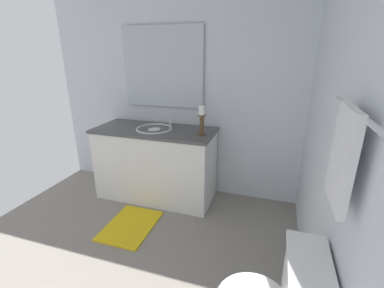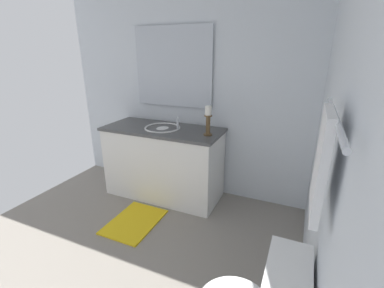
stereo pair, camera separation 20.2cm
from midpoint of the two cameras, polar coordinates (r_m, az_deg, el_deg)
name	(u,v)px [view 1 (the left image)]	position (r m, az deg, el deg)	size (l,w,h in m)	color
floor	(126,247)	(2.59, -16.30, -20.60)	(2.42, 2.95, 0.02)	gray
wall_back	(337,125)	(1.66, 25.89, 3.63)	(2.42, 0.04, 2.45)	silver
wall_left	(173,88)	(3.09, -5.93, 11.89)	(0.04, 2.95, 2.45)	silver
vanity_cabinet	(156,163)	(3.06, -9.68, -4.19)	(0.58, 1.34, 0.82)	white
sink_basin	(154,132)	(2.94, -10.07, 2.46)	(0.40, 0.40, 0.24)	white
mirror	(162,67)	(3.07, -8.35, 16.06)	(0.02, 0.94, 0.87)	silver
candle_holder_tall	(202,119)	(2.64, -0.05, 5.29)	(0.09, 0.09, 0.30)	brown
towel_bar	(357,113)	(1.08, 27.68, 5.94)	(0.02, 0.02, 0.74)	silver
towel_near_vanity	(342,158)	(1.12, 25.39, -2.77)	(0.28, 0.03, 0.40)	white
bath_mat	(131,225)	(2.80, -15.25, -16.66)	(0.60, 0.44, 0.02)	yellow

